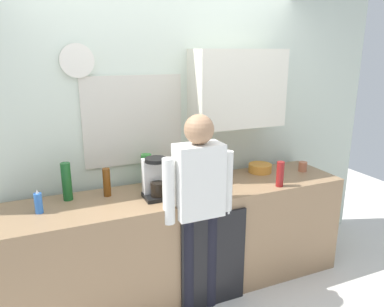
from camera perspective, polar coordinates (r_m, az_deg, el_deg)
The scene contains 14 objects.
ground_plane at distance 3.28m, azimuth 0.95°, elevation -22.60°, with size 8.00×8.00×0.00m, color silver.
kitchen_counter at distance 3.26m, azimuth -1.24°, elevation -13.27°, with size 2.88×0.64×0.91m, color #937251.
dishwasher_panel at distance 3.07m, azimuth 3.42°, elevation -16.31°, with size 0.56×0.02×0.82m, color black.
back_wall_assembly at distance 3.32m, azimuth -2.77°, elevation 3.95°, with size 4.48×0.42×2.60m.
coffee_maker at distance 2.90m, azimuth -5.75°, elevation -4.04°, with size 0.20×0.20×0.33m.
bottle_red_vinegar at distance 3.21m, azimuth 13.55°, elevation -3.14°, with size 0.06×0.06×0.22m, color maroon.
bottle_green_wine at distance 2.99m, azimuth -18.94°, elevation -4.15°, with size 0.07×0.07×0.30m, color #195923.
bottle_clear_soda at distance 3.15m, azimuth -7.09°, elevation -2.58°, with size 0.09×0.09×0.28m, color #2D8C33.
bottle_amber_beer at distance 3.00m, azimuth -13.14°, elevation -4.38°, with size 0.06×0.06×0.23m, color brown.
cup_terracotta_mug at distance 3.69m, azimuth 16.85°, elevation -1.95°, with size 0.08×0.08×0.09m, color #B26647.
mixing_bowl at distance 3.57m, azimuth 10.54°, elevation -2.24°, with size 0.22×0.22×0.08m, color orange.
dish_soap at distance 2.85m, azimuth -22.80°, elevation -7.08°, with size 0.06×0.06×0.18m.
storage_canister at distance 3.16m, azimuth 0.70°, elevation -3.45°, with size 0.14×0.14×0.17m, color silver.
person_at_sink at distance 2.80m, azimuth 1.04°, elevation -7.14°, with size 0.57×0.22×1.60m.
Camera 1 is at (-1.07, -2.34, 2.03)m, focal length 34.26 mm.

